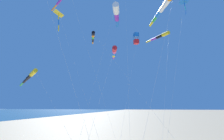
% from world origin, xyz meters
% --- Properties ---
extents(kite_delta_white_trailing, '(5.41, 11.03, 20.84)m').
position_xyz_m(kite_delta_white_trailing, '(-9.66, -12.37, 20.48)').
color(kite_delta_white_trailing, blue).
rests_on(kite_delta_white_trailing, ground_plane).
extents(kite_windsock_teal_far_right, '(1.65, 16.78, 12.97)m').
position_xyz_m(kite_windsock_teal_far_right, '(0.67, -9.68, 12.42)').
color(kite_windsock_teal_far_right, red).
rests_on(kite_windsock_teal_far_right, ground_plane).
extents(kite_delta_rainbow_low_near, '(10.88, 10.56, 18.02)m').
position_xyz_m(kite_delta_rainbow_low_near, '(7.91, -6.62, 17.58)').
color(kite_delta_rainbow_low_near, yellow).
rests_on(kite_delta_rainbow_low_near, ground_plane).
extents(kite_windsock_small_distant, '(12.69, 7.26, 8.93)m').
position_xyz_m(kite_windsock_small_distant, '(9.71, -3.97, 8.30)').
color(kite_windsock_small_distant, yellow).
rests_on(kite_windsock_small_distant, ground_plane).
extents(kite_windsock_yellow_midlevel, '(12.20, 11.00, 15.12)m').
position_xyz_m(kite_windsock_yellow_midlevel, '(3.64, -9.02, 14.70)').
color(kite_windsock_yellow_midlevel, black).
rests_on(kite_windsock_yellow_midlevel, ground_plane).
extents(kite_windsock_green_low_center, '(4.02, 19.19, 16.68)m').
position_xyz_m(kite_windsock_green_low_center, '(-5.97, -15.37, 16.38)').
color(kite_windsock_green_low_center, yellow).
rests_on(kite_windsock_green_low_center, ground_plane).
extents(kite_windsock_black_fish_shape, '(4.06, 10.89, 15.90)m').
position_xyz_m(kite_windsock_black_fish_shape, '(-6.04, -4.00, 15.32)').
color(kite_windsock_black_fish_shape, orange).
rests_on(kite_windsock_black_fish_shape, ground_plane).
extents(kite_box_striped_overhead, '(1.15, 13.20, 16.12)m').
position_xyz_m(kite_box_striped_overhead, '(-2.23, -12.45, 15.22)').
color(kite_box_striped_overhead, blue).
rests_on(kite_box_striped_overhead, ground_plane).
extents(kite_windsock_magenta_far_left, '(2.12, 13.14, 18.36)m').
position_xyz_m(kite_windsock_magenta_far_left, '(0.06, -8.34, 17.66)').
color(kite_windsock_magenta_far_left, white).
rests_on(kite_windsock_magenta_far_left, ground_plane).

